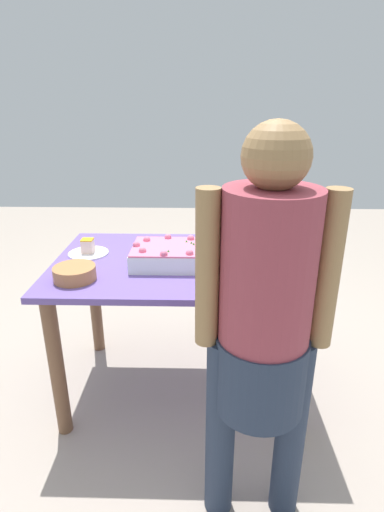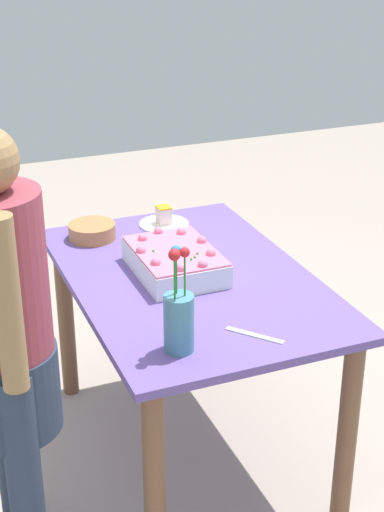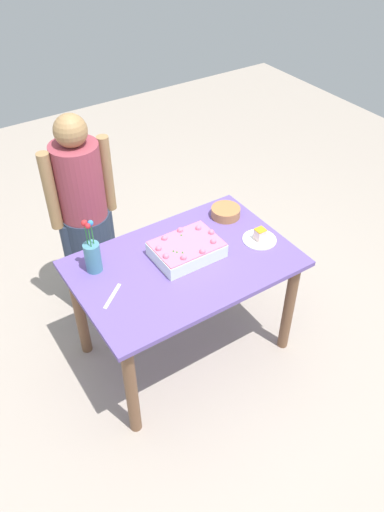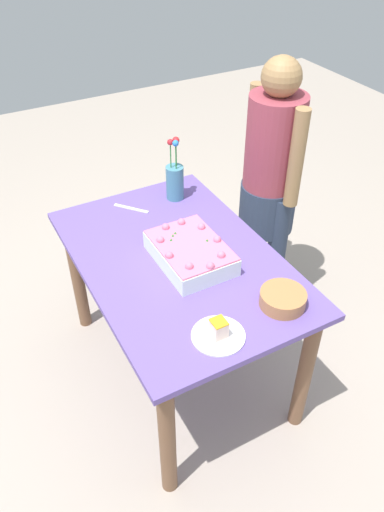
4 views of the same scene
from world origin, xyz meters
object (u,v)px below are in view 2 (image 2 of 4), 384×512
at_px(flower_vase, 179,318).
at_px(fruit_bowl, 92,231).
at_px(serving_plate_with_slice, 164,220).
at_px(sheet_cake, 175,261).
at_px(person_standing, 3,333).
at_px(cake_knife, 255,335).

xyz_separation_m(flower_vase, fruit_bowl, (0.94, 0.01, -0.08)).
bearing_deg(serving_plate_with_slice, fruit_bowl, 94.56).
xyz_separation_m(sheet_cake, flower_vase, (-0.51, 0.18, 0.06)).
height_order(sheet_cake, person_standing, person_standing).
relative_size(flower_vase, person_standing, 0.23).
relative_size(cake_knife, flower_vase, 0.57).
distance_m(flower_vase, person_standing, 0.53).
bearing_deg(fruit_bowl, person_standing, 147.88).
relative_size(serving_plate_with_slice, cake_knife, 1.06).
bearing_deg(sheet_cake, flower_vase, 160.25).
height_order(cake_knife, person_standing, person_standing).
height_order(sheet_cake, serving_plate_with_slice, sheet_cake).
distance_m(serving_plate_with_slice, flower_vase, 1.02).
height_order(cake_knife, flower_vase, flower_vase).
xyz_separation_m(sheet_cake, cake_knife, (-0.52, -0.07, -0.05)).
relative_size(sheet_cake, cake_knife, 2.01).
height_order(sheet_cake, cake_knife, sheet_cake).
xyz_separation_m(serving_plate_with_slice, fruit_bowl, (-0.03, 0.32, 0.01)).
relative_size(serving_plate_with_slice, person_standing, 0.14).
relative_size(sheet_cake, flower_vase, 1.15).
bearing_deg(cake_knife, person_standing, 37.32).
bearing_deg(cake_knife, sheet_cake, -32.14).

